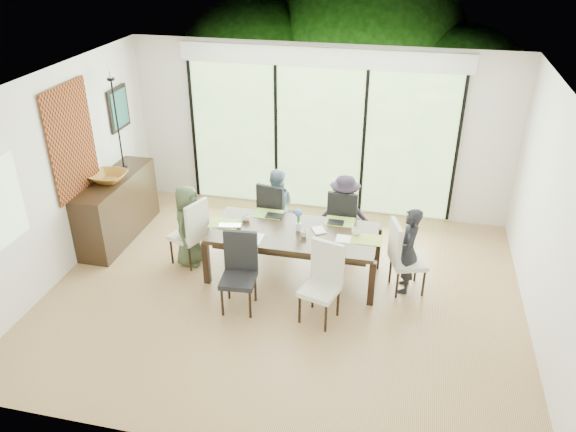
% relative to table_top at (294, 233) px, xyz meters
% --- Properties ---
extents(floor, '(6.00, 5.00, 0.01)m').
position_rel_table_top_xyz_m(floor, '(-0.04, -0.44, -0.66)').
color(floor, brown).
rests_on(floor, ground).
extents(ceiling, '(6.00, 5.00, 0.01)m').
position_rel_table_top_xyz_m(ceiling, '(-0.04, -0.44, 2.05)').
color(ceiling, white).
rests_on(ceiling, wall_back).
extents(wall_back, '(6.00, 0.02, 2.70)m').
position_rel_table_top_xyz_m(wall_back, '(-0.04, 2.07, 0.70)').
color(wall_back, silver).
rests_on(wall_back, floor).
extents(wall_front, '(6.00, 0.02, 2.70)m').
position_rel_table_top_xyz_m(wall_front, '(-0.04, -2.95, 0.70)').
color(wall_front, silver).
rests_on(wall_front, floor).
extents(wall_left, '(0.02, 5.00, 2.70)m').
position_rel_table_top_xyz_m(wall_left, '(-3.05, -0.44, 0.70)').
color(wall_left, beige).
rests_on(wall_left, floor).
extents(wall_right, '(0.02, 5.00, 2.70)m').
position_rel_table_top_xyz_m(wall_right, '(2.97, -0.44, 0.70)').
color(wall_right, silver).
rests_on(wall_right, floor).
extents(glass_doors, '(4.20, 0.02, 2.30)m').
position_rel_table_top_xyz_m(glass_doors, '(-0.04, 2.03, 0.55)').
color(glass_doors, '#598C3F').
rests_on(glass_doors, wall_back).
extents(blinds_header, '(4.40, 0.06, 0.28)m').
position_rel_table_top_xyz_m(blinds_header, '(-0.04, 2.02, 1.85)').
color(blinds_header, white).
rests_on(blinds_header, wall_back).
extents(mullion_a, '(0.05, 0.04, 2.30)m').
position_rel_table_top_xyz_m(mullion_a, '(-2.14, 2.02, 0.55)').
color(mullion_a, black).
rests_on(mullion_a, wall_back).
extents(mullion_b, '(0.05, 0.04, 2.30)m').
position_rel_table_top_xyz_m(mullion_b, '(-0.74, 2.02, 0.55)').
color(mullion_b, black).
rests_on(mullion_b, wall_back).
extents(mullion_c, '(0.05, 0.04, 2.30)m').
position_rel_table_top_xyz_m(mullion_c, '(0.66, 2.02, 0.55)').
color(mullion_c, black).
rests_on(mullion_c, wall_back).
extents(mullion_d, '(0.05, 0.04, 2.30)m').
position_rel_table_top_xyz_m(mullion_d, '(2.06, 2.02, 0.55)').
color(mullion_d, black).
rests_on(mullion_d, wall_back).
extents(deck, '(6.00, 1.80, 0.10)m').
position_rel_table_top_xyz_m(deck, '(-0.04, 2.96, -0.70)').
color(deck, brown).
rests_on(deck, ground).
extents(rail_top, '(6.00, 0.08, 0.06)m').
position_rel_table_top_xyz_m(rail_top, '(-0.04, 3.76, -0.10)').
color(rail_top, brown).
rests_on(rail_top, deck).
extents(foliage_left, '(3.20, 3.20, 3.20)m').
position_rel_table_top_xyz_m(foliage_left, '(-1.84, 4.76, 0.79)').
color(foliage_left, '#14380F').
rests_on(foliage_left, ground).
extents(foliage_mid, '(4.00, 4.00, 4.00)m').
position_rel_table_top_xyz_m(foliage_mid, '(0.36, 5.36, 1.15)').
color(foliage_mid, '#14380F').
rests_on(foliage_mid, ground).
extents(foliage_right, '(2.80, 2.80, 2.80)m').
position_rel_table_top_xyz_m(foliage_right, '(2.16, 4.56, 0.61)').
color(foliage_right, '#14380F').
rests_on(foliage_right, ground).
extents(foliage_far, '(3.60, 3.60, 3.60)m').
position_rel_table_top_xyz_m(foliage_far, '(-0.64, 6.06, 0.97)').
color(foliage_far, '#14380F').
rests_on(foliage_far, ground).
extents(table_top, '(2.17, 0.99, 0.05)m').
position_rel_table_top_xyz_m(table_top, '(0.00, 0.00, 0.00)').
color(table_top, black).
rests_on(table_top, floor).
extents(table_apron, '(1.99, 0.81, 0.09)m').
position_rel_table_top_xyz_m(table_apron, '(0.00, 0.00, -0.08)').
color(table_apron, black).
rests_on(table_apron, floor).
extents(table_leg_fl, '(0.08, 0.08, 0.62)m').
position_rel_table_top_xyz_m(table_leg_fl, '(-1.08, -0.43, -0.34)').
color(table_leg_fl, black).
rests_on(table_leg_fl, floor).
extents(table_leg_fr, '(0.08, 0.08, 0.62)m').
position_rel_table_top_xyz_m(table_leg_fr, '(1.08, -0.43, -0.34)').
color(table_leg_fr, black).
rests_on(table_leg_fr, floor).
extents(table_leg_bl, '(0.08, 0.08, 0.62)m').
position_rel_table_top_xyz_m(table_leg_bl, '(-1.08, 0.43, -0.34)').
color(table_leg_bl, black).
rests_on(table_leg_bl, floor).
extents(table_leg_br, '(0.08, 0.08, 0.62)m').
position_rel_table_top_xyz_m(table_leg_br, '(1.08, 0.43, -0.34)').
color(table_leg_br, black).
rests_on(table_leg_br, floor).
extents(chair_left_end, '(0.54, 0.54, 0.99)m').
position_rel_table_top_xyz_m(chair_left_end, '(-1.50, 0.00, -0.15)').
color(chair_left_end, silver).
rests_on(chair_left_end, floor).
extents(chair_right_end, '(0.52, 0.52, 0.99)m').
position_rel_table_top_xyz_m(chair_right_end, '(1.50, 0.00, -0.15)').
color(chair_right_end, beige).
rests_on(chair_right_end, floor).
extents(chair_far_left, '(0.49, 0.49, 0.99)m').
position_rel_table_top_xyz_m(chair_far_left, '(-0.45, 0.85, -0.15)').
color(chair_far_left, black).
rests_on(chair_far_left, floor).
extents(chair_far_right, '(0.43, 0.43, 0.99)m').
position_rel_table_top_xyz_m(chair_far_right, '(0.55, 0.85, -0.15)').
color(chair_far_right, black).
rests_on(chair_far_right, floor).
extents(chair_near_left, '(0.45, 0.45, 0.99)m').
position_rel_table_top_xyz_m(chair_near_left, '(-0.50, -0.87, -0.15)').
color(chair_near_left, black).
rests_on(chair_near_left, floor).
extents(chair_near_right, '(0.51, 0.51, 0.99)m').
position_rel_table_top_xyz_m(chair_near_right, '(0.50, -0.87, -0.15)').
color(chair_near_right, silver).
rests_on(chair_near_right, floor).
extents(person_left_end, '(0.37, 0.56, 1.16)m').
position_rel_table_top_xyz_m(person_left_end, '(-1.48, 0.00, -0.07)').
color(person_left_end, '#3B4930').
rests_on(person_left_end, floor).
extents(person_right_end, '(0.34, 0.54, 1.16)m').
position_rel_table_top_xyz_m(person_right_end, '(1.48, 0.00, -0.07)').
color(person_right_end, black).
rests_on(person_right_end, floor).
extents(person_far_left, '(0.59, 0.43, 1.16)m').
position_rel_table_top_xyz_m(person_far_left, '(-0.45, 0.83, -0.07)').
color(person_far_left, slate).
rests_on(person_far_left, floor).
extents(person_far_right, '(0.57, 0.38, 1.16)m').
position_rel_table_top_xyz_m(person_far_right, '(0.55, 0.83, -0.07)').
color(person_far_right, '#261D2B').
rests_on(person_far_right, floor).
extents(placemat_left, '(0.40, 0.29, 0.01)m').
position_rel_table_top_xyz_m(placemat_left, '(-0.95, 0.00, 0.03)').
color(placemat_left, '#7BB13F').
rests_on(placemat_left, table_top).
extents(placemat_right, '(0.40, 0.29, 0.01)m').
position_rel_table_top_xyz_m(placemat_right, '(0.95, 0.00, 0.03)').
color(placemat_right, '#8AA039').
rests_on(placemat_right, table_top).
extents(placemat_far_l, '(0.40, 0.29, 0.01)m').
position_rel_table_top_xyz_m(placemat_far_l, '(-0.45, 0.40, 0.03)').
color(placemat_far_l, '#78AC3D').
rests_on(placemat_far_l, table_top).
extents(placemat_far_r, '(0.40, 0.29, 0.01)m').
position_rel_table_top_xyz_m(placemat_far_r, '(0.55, 0.40, 0.03)').
color(placemat_far_r, olive).
rests_on(placemat_far_r, table_top).
extents(placemat_paper, '(0.40, 0.29, 0.01)m').
position_rel_table_top_xyz_m(placemat_paper, '(-0.55, -0.30, 0.03)').
color(placemat_paper, white).
rests_on(placemat_paper, table_top).
extents(tablet_far_l, '(0.23, 0.16, 0.01)m').
position_rel_table_top_xyz_m(tablet_far_l, '(-0.35, 0.35, 0.04)').
color(tablet_far_l, black).
rests_on(tablet_far_l, table_top).
extents(tablet_far_r, '(0.22, 0.15, 0.01)m').
position_rel_table_top_xyz_m(tablet_far_r, '(0.50, 0.35, 0.04)').
color(tablet_far_r, black).
rests_on(tablet_far_r, table_top).
extents(papers, '(0.27, 0.20, 0.00)m').
position_rel_table_top_xyz_m(papers, '(0.70, -0.05, 0.03)').
color(papers, white).
rests_on(papers, table_top).
extents(platter_base, '(0.23, 0.23, 0.02)m').
position_rel_table_top_xyz_m(platter_base, '(-0.55, -0.30, 0.04)').
color(platter_base, white).
rests_on(platter_base, table_top).
extents(platter_snacks, '(0.18, 0.18, 0.01)m').
position_rel_table_top_xyz_m(platter_snacks, '(-0.55, -0.30, 0.06)').
color(platter_snacks, '#CE6018').
rests_on(platter_snacks, table_top).
extents(vase, '(0.07, 0.07, 0.11)m').
position_rel_table_top_xyz_m(vase, '(0.05, 0.05, 0.08)').
color(vase, silver).
rests_on(vase, table_top).
extents(hyacinth_stems, '(0.04, 0.04, 0.14)m').
position_rel_table_top_xyz_m(hyacinth_stems, '(0.05, 0.05, 0.19)').
color(hyacinth_stems, '#337226').
rests_on(hyacinth_stems, table_top).
extents(hyacinth_blooms, '(0.10, 0.10, 0.10)m').
position_rel_table_top_xyz_m(hyacinth_blooms, '(0.05, 0.05, 0.28)').
color(hyacinth_blooms, '#4F68C6').
rests_on(hyacinth_blooms, table_top).
extents(laptop, '(0.33, 0.24, 0.02)m').
position_rel_table_top_xyz_m(laptop, '(-0.85, -0.10, 0.04)').
color(laptop, silver).
rests_on(laptop, table_top).
extents(cup_a, '(0.16, 0.16, 0.09)m').
position_rel_table_top_xyz_m(cup_a, '(-0.70, 0.15, 0.07)').
color(cup_a, white).
rests_on(cup_a, table_top).
extents(cup_b, '(0.13, 0.13, 0.08)m').
position_rel_table_top_xyz_m(cup_b, '(0.15, -0.10, 0.07)').
color(cup_b, white).
rests_on(cup_b, table_top).
extents(cup_c, '(0.15, 0.15, 0.09)m').
position_rel_table_top_xyz_m(cup_c, '(0.80, 0.10, 0.07)').
color(cup_c, white).
rests_on(cup_c, table_top).
extents(book, '(0.23, 0.25, 0.02)m').
position_rel_table_top_xyz_m(book, '(0.25, 0.05, 0.04)').
color(book, white).
rests_on(book, table_top).
extents(sideboard, '(0.48, 1.71, 0.96)m').
position_rel_table_top_xyz_m(sideboard, '(-2.80, 0.45, -0.17)').
color(sideboard, black).
rests_on(sideboard, floor).
extents(bowl, '(0.51, 0.51, 0.12)m').
position_rel_table_top_xyz_m(bowl, '(-2.80, 0.35, 0.37)').
color(bowl, brown).
rests_on(bowl, sideboard).
extents(candlestick_base, '(0.11, 0.11, 0.04)m').
position_rel_table_top_xyz_m(candlestick_base, '(-2.80, 0.80, 0.33)').
color(candlestick_base, black).
rests_on(candlestick_base, sideboard).
extents(candlestick_shaft, '(0.03, 0.03, 1.34)m').
position_rel_table_top_xyz_m(candlestick_shaft, '(-2.80, 0.80, 1.01)').
color(candlestick_shaft, black).
rests_on(candlestick_shaft, sideboard).
extents(candlestick_pan, '(0.11, 0.11, 0.03)m').
position_rel_table_top_xyz_m(candlestick_pan, '(-2.80, 0.80, 1.67)').
color(candlestick_pan, black).
rests_on(candlestick_pan, sideboard).
extents(candle, '(0.04, 0.04, 0.11)m').
position_rel_table_top_xyz_m(candle, '(-2.80, 0.80, 1.73)').
color(candle, silver).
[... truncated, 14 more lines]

